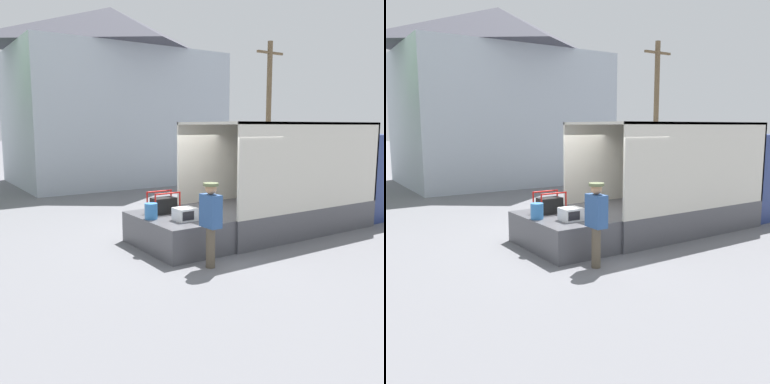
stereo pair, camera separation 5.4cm
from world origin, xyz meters
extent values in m
plane|color=slate|center=(0.00, 0.00, 0.00)|extent=(160.00, 160.00, 0.00)
cube|color=navy|center=(5.90, 0.00, 1.24)|extent=(2.11, 2.27, 2.49)
cube|color=#4C4C51|center=(2.42, 0.00, 0.36)|extent=(4.84, 2.46, 0.72)
cube|color=beige|center=(2.42, 1.20, 1.77)|extent=(4.84, 0.06, 2.10)
cube|color=beige|center=(2.42, -1.20, 1.77)|extent=(4.84, 0.06, 2.10)
cube|color=beige|center=(4.81, 0.00, 1.77)|extent=(0.06, 2.46, 2.10)
cube|color=beige|center=(2.42, 0.00, 2.79)|extent=(4.84, 2.46, 0.06)
cylinder|color=#3370B2|center=(1.14, -0.72, 0.93)|extent=(0.33, 0.33, 0.42)
cube|color=#B2A893|center=(2.79, 0.83, 0.87)|extent=(0.44, 0.32, 0.29)
cube|color=#2D7F33|center=(2.59, 0.12, 0.84)|extent=(0.44, 0.32, 0.25)
cube|color=#4C4C51|center=(-0.79, 0.00, 0.36)|extent=(1.58, 2.34, 0.72)
cube|color=white|center=(-0.86, -0.49, 0.86)|extent=(0.44, 0.40, 0.28)
cube|color=black|center=(-0.91, -0.69, 0.86)|extent=(0.28, 0.01, 0.19)
cube|color=black|center=(-0.86, 0.44, 0.90)|extent=(0.54, 0.35, 0.37)
cylinder|color=slate|center=(-0.65, 0.44, 0.92)|extent=(0.20, 0.19, 0.19)
cylinder|color=red|center=(-1.19, 0.24, 0.97)|extent=(0.04, 0.04, 0.51)
cylinder|color=red|center=(-0.54, 0.24, 0.97)|extent=(0.04, 0.04, 0.51)
cylinder|color=red|center=(-1.19, 0.63, 0.97)|extent=(0.04, 0.04, 0.51)
cylinder|color=red|center=(-0.54, 0.63, 0.97)|extent=(0.04, 0.04, 0.51)
cylinder|color=red|center=(-0.86, 0.24, 1.21)|extent=(0.64, 0.04, 0.04)
cylinder|color=red|center=(-0.86, 0.63, 1.21)|extent=(0.64, 0.04, 0.04)
cylinder|color=#3370B2|center=(-1.40, 0.04, 0.89)|extent=(0.28, 0.28, 0.35)
cylinder|color=brown|center=(-0.98, -1.59, 0.40)|extent=(0.18, 0.18, 0.80)
cube|color=#2D5189|center=(-0.98, -1.59, 1.12)|extent=(0.24, 0.44, 0.64)
sphere|color=tan|center=(-0.98, -1.59, 1.55)|extent=(0.22, 0.22, 0.22)
cylinder|color=#606B47|center=(-0.98, -1.59, 1.63)|extent=(0.30, 0.30, 0.06)
cube|color=#A8B2BC|center=(2.92, 12.04, 3.10)|extent=(9.30, 6.73, 6.19)
pyramid|color=#42424C|center=(2.92, 12.04, 7.28)|extent=(9.77, 7.07, 2.17)
cylinder|color=brown|center=(10.94, 9.49, 3.62)|extent=(0.28, 0.28, 7.24)
cube|color=brown|center=(10.94, 9.49, 6.64)|extent=(1.80, 0.14, 0.12)
camera|label=1|loc=(-5.69, -8.07, 2.72)|focal=40.00mm
camera|label=2|loc=(-5.64, -8.10, 2.72)|focal=40.00mm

